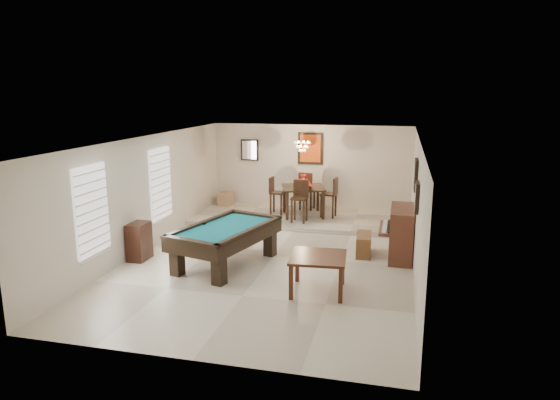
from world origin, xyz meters
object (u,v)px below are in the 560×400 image
at_px(dining_chair_south, 299,202).
at_px(chandelier, 302,143).
at_px(corner_bench, 226,199).
at_px(upright_piano, 395,233).
at_px(piano_bench, 364,244).
at_px(dining_table, 303,199).
at_px(dining_chair_east, 329,197).
at_px(flower_vase, 303,178).
at_px(dining_chair_north, 307,191).
at_px(dining_chair_west, 278,196).
at_px(pool_table, 226,246).
at_px(square_table, 318,274).
at_px(apothecary_chest, 139,241).

bearing_deg(dining_chair_south, chandelier, 97.25).
bearing_deg(corner_bench, upright_piano, -33.86).
xyz_separation_m(piano_bench, corner_bench, (-4.48, 3.41, 0.09)).
relative_size(dining_table, corner_bench, 2.56).
height_order(dining_chair_east, corner_bench, dining_chair_east).
distance_m(flower_vase, dining_chair_south, 0.91).
bearing_deg(dining_chair_north, dining_chair_west, 53.46).
bearing_deg(dining_chair_north, chandelier, 98.22).
xyz_separation_m(piano_bench, dining_chair_north, (-1.94, 3.47, 0.45)).
xyz_separation_m(pool_table, dining_chair_east, (1.58, 4.09, 0.27)).
xyz_separation_m(dining_chair_south, chandelier, (-0.05, 0.63, 1.52)).
xyz_separation_m(upright_piano, dining_chair_south, (-2.55, 2.02, 0.12)).
relative_size(dining_chair_north, dining_chair_east, 1.01).
relative_size(dining_chair_north, dining_chair_west, 1.06).
height_order(corner_bench, chandelier, chandelier).
xyz_separation_m(square_table, dining_chair_south, (-1.22, 4.31, 0.34)).
distance_m(dining_table, dining_chair_south, 0.76).
distance_m(piano_bench, apothecary_chest, 4.95).
distance_m(upright_piano, dining_chair_south, 3.25).
bearing_deg(dining_chair_west, flower_vase, -87.32).
distance_m(dining_table, corner_bench, 2.67).
relative_size(upright_piano, dining_chair_west, 1.27).
distance_m(pool_table, chandelier, 4.44).
distance_m(pool_table, dining_table, 4.19).
height_order(dining_table, dining_chair_west, dining_chair_west).
bearing_deg(upright_piano, flower_vase, 133.06).
height_order(dining_chair_south, dining_chair_west, dining_chair_south).
relative_size(upright_piano, corner_bench, 3.01).
distance_m(square_table, dining_chair_east, 5.10).
bearing_deg(dining_chair_west, dining_table, -87.32).
distance_m(dining_table, flower_vase, 0.61).
height_order(piano_bench, apothecary_chest, apothecary_chest).
distance_m(square_table, corner_bench, 6.91).
bearing_deg(dining_chair_north, pool_table, 88.09).
bearing_deg(dining_chair_south, dining_chair_east, 49.83).
distance_m(dining_table, chandelier, 1.61).
distance_m(square_table, flower_vase, 5.29).
bearing_deg(pool_table, dining_table, 93.46).
distance_m(square_table, chandelier, 5.43).
relative_size(apothecary_chest, chandelier, 1.36).
bearing_deg(dining_chair_east, apothecary_chest, -33.84).
relative_size(square_table, dining_chair_east, 0.88).
bearing_deg(pool_table, piano_bench, 41.58).
xyz_separation_m(flower_vase, corner_bench, (-2.57, 0.69, -0.88)).
height_order(pool_table, dining_table, dining_table).
bearing_deg(piano_bench, dining_chair_east, 113.66).
height_order(square_table, chandelier, chandelier).
xyz_separation_m(upright_piano, flower_vase, (-2.59, 2.77, 0.64)).
bearing_deg(apothecary_chest, chandelier, 55.80).
bearing_deg(dining_table, dining_chair_south, -87.14).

